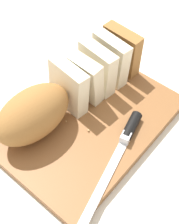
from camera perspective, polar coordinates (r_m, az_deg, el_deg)
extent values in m
plane|color=silver|center=(0.67, 0.00, -2.66)|extent=(3.00, 3.00, 0.00)
cube|color=brown|center=(0.66, 0.00, -2.14)|extent=(0.37, 0.26, 0.02)
ellipsoid|color=#996633|center=(0.61, -10.06, -0.39)|extent=(0.17, 0.11, 0.10)
cube|color=beige|center=(0.65, -3.76, 4.56)|extent=(0.05, 0.09, 0.10)
cube|color=beige|center=(0.66, -1.14, 6.27)|extent=(0.04, 0.09, 0.10)
cube|color=beige|center=(0.68, 1.37, 7.86)|extent=(0.05, 0.09, 0.10)
cube|color=beige|center=(0.70, 3.69, 9.39)|extent=(0.05, 0.09, 0.10)
cube|color=#996633|center=(0.72, 5.73, 10.93)|extent=(0.04, 0.09, 0.10)
cube|color=silver|center=(0.58, 2.71, -12.20)|extent=(0.19, 0.06, 0.00)
cylinder|color=black|center=(0.64, 7.52, -2.46)|extent=(0.07, 0.03, 0.02)
cube|color=silver|center=(0.62, 6.45, -4.63)|extent=(0.02, 0.02, 0.02)
sphere|color=tan|center=(0.65, -4.21, -1.68)|extent=(0.00, 0.00, 0.00)
sphere|color=tan|center=(0.64, -0.17, -3.34)|extent=(0.00, 0.00, 0.00)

